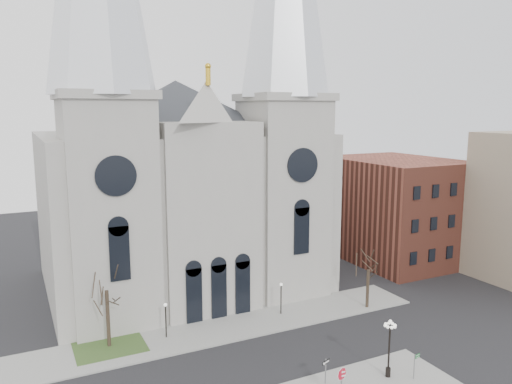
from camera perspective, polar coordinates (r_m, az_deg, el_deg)
name	(u,v)px	position (r m, az deg, el deg)	size (l,w,h in m)	color
ground	(286,384)	(40.88, 3.40, -21.03)	(160.00, 160.00, 0.00)	black
sidewalk_far	(229,327)	(49.61, -3.13, -15.18)	(40.00, 6.00, 0.14)	gray
grass_patch	(109,347)	(47.72, -16.40, -16.58)	(6.00, 5.00, 0.18)	#2F4E21
cathedral	(185,130)	(56.26, -8.11, 7.06)	(33.00, 26.66, 54.00)	#A4A199
bg_building_brick	(395,209)	(72.21, 15.59, -1.87)	(14.00, 18.00, 14.00)	brown
tree_left	(106,287)	(45.62, -16.73, -10.36)	(3.20, 3.20, 7.50)	black
tree_right	(368,267)	(53.76, 12.73, -8.40)	(3.20, 3.20, 6.00)	black
ped_lamp_left	(166,314)	(47.32, -10.29, -13.59)	(0.32, 0.32, 3.26)	black
ped_lamp_right	(281,293)	(51.59, 2.88, -11.46)	(0.32, 0.32, 3.26)	black
stop_sign	(342,378)	(37.93, 9.76, -20.19)	(0.97, 0.15, 2.71)	slate
globe_lamp	(389,341)	(41.38, 15.01, -16.13)	(1.33, 1.33, 4.68)	black
one_way_sign	(326,367)	(40.24, 7.97, -19.17)	(0.84, 0.34, 2.01)	slate
street_name_sign	(415,364)	(42.42, 17.71, -18.22)	(0.64, 0.18, 2.01)	slate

